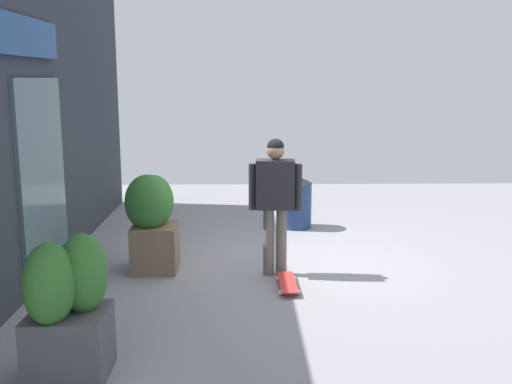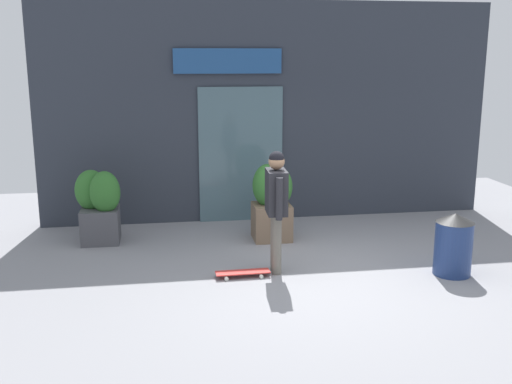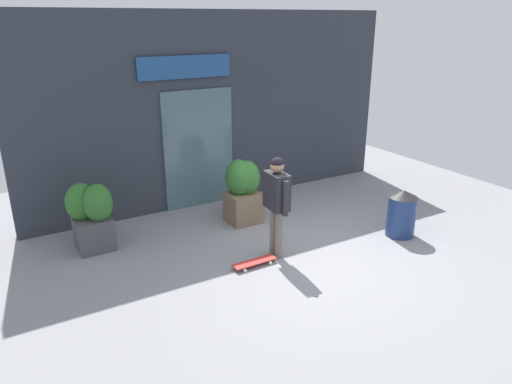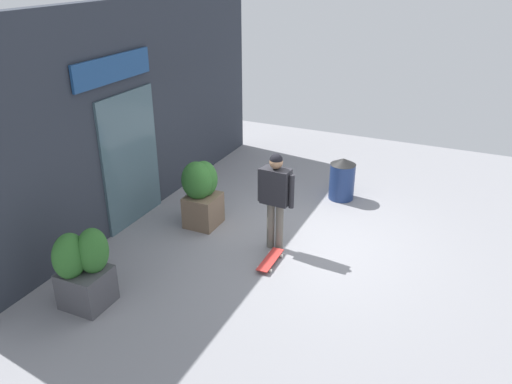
{
  "view_description": "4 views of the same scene",
  "coord_description": "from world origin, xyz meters",
  "views": [
    {
      "loc": [
        -7.47,
        0.74,
        2.4
      ],
      "look_at": [
        -0.65,
        0.58,
        1.09
      ],
      "focal_mm": 41.63,
      "sensor_mm": 36.0,
      "label": 1
    },
    {
      "loc": [
        -1.92,
        -7.34,
        2.92
      ],
      "look_at": [
        -0.65,
        0.58,
        1.09
      ],
      "focal_mm": 41.82,
      "sensor_mm": 36.0,
      "label": 2
    },
    {
      "loc": [
        -4.3,
        -5.63,
        3.73
      ],
      "look_at": [
        -0.65,
        0.58,
        1.09
      ],
      "focal_mm": 33.58,
      "sensor_mm": 36.0,
      "label": 3
    },
    {
      "loc": [
        -7.38,
        -2.49,
        4.51
      ],
      "look_at": [
        -0.65,
        0.58,
        1.09
      ],
      "focal_mm": 36.05,
      "sensor_mm": 36.0,
      "label": 4
    }
  ],
  "objects": [
    {
      "name": "planter_box_left",
      "position": [
        -0.18,
        1.88,
        0.67
      ],
      "size": [
        0.64,
        0.63,
        1.24
      ],
      "color": "brown",
      "rests_on": "ground_plane"
    },
    {
      "name": "trash_bin",
      "position": [
        1.96,
        -0.13,
        0.43
      ],
      "size": [
        0.52,
        0.52,
        0.87
      ],
      "color": "navy",
      "rests_on": "ground_plane"
    },
    {
      "name": "skateboard",
      "position": [
        -0.89,
        0.22,
        0.06
      ],
      "size": [
        0.74,
        0.25,
        0.08
      ],
      "rotation": [
        0.0,
        0.0,
        3.16
      ],
      "color": "red",
      "rests_on": "ground_plane"
    },
    {
      "name": "skateboarder",
      "position": [
        -0.41,
        0.34,
        1.04
      ],
      "size": [
        0.29,
        0.65,
        1.7
      ],
      "rotation": [
        0.0,
        0.0,
        3.09
      ],
      "color": "#666056",
      "rests_on": "ground_plane"
    },
    {
      "name": "ground_plane",
      "position": [
        0.0,
        0.0,
        0.0
      ],
      "size": [
        12.0,
        12.0,
        0.0
      ],
      "primitive_type": "plane",
      "color": "gray"
    },
    {
      "name": "building_facade",
      "position": [
        -0.02,
        3.24,
        1.92
      ],
      "size": [
        8.13,
        0.31,
        3.88
      ],
      "color": "#2D333D",
      "rests_on": "ground_plane"
    },
    {
      "name": "planter_box_right",
      "position": [
        -2.94,
        2.15,
        0.59
      ],
      "size": [
        0.73,
        0.62,
        1.18
      ],
      "color": "#47474C",
      "rests_on": "ground_plane"
    }
  ]
}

